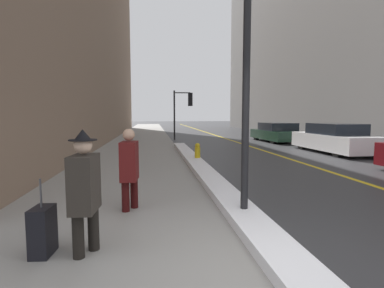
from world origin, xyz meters
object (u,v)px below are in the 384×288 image
at_px(fire_hydrant, 197,153).
at_px(rolling_suitcase, 43,231).
at_px(parked_car_dark_green, 277,133).
at_px(lamp_post, 247,50).
at_px(pedestrian_in_fedora, 84,187).
at_px(parked_car_white, 334,139).
at_px(traffic_light_near, 185,104).
at_px(pedestrian_in_glasses, 129,165).

bearing_deg(fire_hydrant, rolling_suitcase, -113.06).
distance_m(parked_car_dark_green, fire_hydrant, 9.97).
height_order(lamp_post, parked_car_dark_green, lamp_post).
bearing_deg(pedestrian_in_fedora, parked_car_white, 139.17).
xyz_separation_m(traffic_light_near, parked_car_white, (5.92, -8.11, -1.80)).
height_order(pedestrian_in_glasses, parked_car_dark_green, pedestrian_in_glasses).
distance_m(lamp_post, fire_hydrant, 6.38).
bearing_deg(fire_hydrant, traffic_light_near, 86.48).
relative_size(pedestrian_in_glasses, fire_hydrant, 2.09).
xyz_separation_m(traffic_light_near, parked_car_dark_green, (5.70, -2.35, -1.85)).
bearing_deg(pedestrian_in_glasses, fire_hydrant, 163.42).
xyz_separation_m(lamp_post, pedestrian_in_glasses, (-1.90, 0.68, -1.91)).
xyz_separation_m(traffic_light_near, pedestrian_in_glasses, (-2.63, -15.31, -1.62)).
relative_size(pedestrian_in_fedora, rolling_suitcase, 1.61).
bearing_deg(parked_car_dark_green, lamp_post, 152.45).
height_order(lamp_post, fire_hydrant, lamp_post).
bearing_deg(lamp_post, pedestrian_in_fedora, -156.47).
height_order(pedestrian_in_fedora, fire_hydrant, pedestrian_in_fedora).
bearing_deg(rolling_suitcase, pedestrian_in_glasses, 155.24).
height_order(lamp_post, rolling_suitcase, lamp_post).
height_order(traffic_light_near, parked_car_white, traffic_light_near).
height_order(pedestrian_in_glasses, rolling_suitcase, pedestrian_in_glasses).
height_order(parked_car_dark_green, rolling_suitcase, parked_car_dark_green).
bearing_deg(rolling_suitcase, lamp_post, 113.33).
xyz_separation_m(parked_car_white, fire_hydrant, (-6.54, -1.95, -0.28)).
xyz_separation_m(parked_car_white, parked_car_dark_green, (-0.22, 5.76, -0.04)).
relative_size(parked_car_dark_green, fire_hydrant, 6.29).
distance_m(lamp_post, rolling_suitcase, 3.83).
height_order(parked_car_white, rolling_suitcase, parked_car_white).
xyz_separation_m(parked_car_white, rolling_suitcase, (-9.47, -8.83, -0.32)).
distance_m(pedestrian_in_fedora, pedestrian_in_glasses, 1.73).
bearing_deg(traffic_light_near, pedestrian_in_fedora, -96.76).
distance_m(lamp_post, pedestrian_in_fedora, 3.14).
relative_size(parked_car_dark_green, rolling_suitcase, 4.64).
xyz_separation_m(pedestrian_in_fedora, parked_car_dark_green, (8.73, 14.63, -0.26)).
bearing_deg(traffic_light_near, parked_car_dark_green, -19.08).
bearing_deg(lamp_post, traffic_light_near, 87.35).
bearing_deg(traffic_light_near, fire_hydrant, -90.15).
bearing_deg(pedestrian_in_glasses, rolling_suitcase, -24.76).
distance_m(parked_car_dark_green, rolling_suitcase, 17.28).
bearing_deg(lamp_post, parked_car_dark_green, 64.73).
xyz_separation_m(rolling_suitcase, fire_hydrant, (2.93, 6.88, 0.04)).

